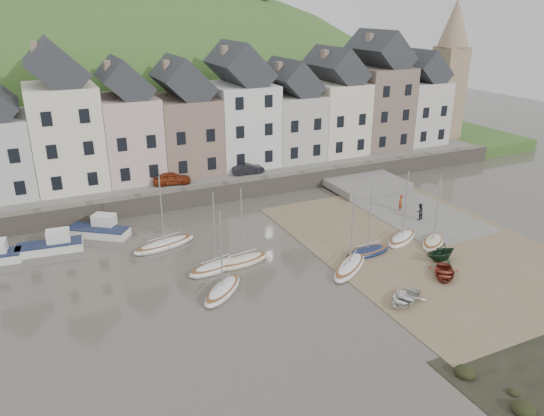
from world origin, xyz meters
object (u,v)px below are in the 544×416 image
rowboat_white (404,298)px  car_left (172,178)px  rowboat_red (444,273)px  person_dark (420,212)px  sailboat_0 (165,244)px  rowboat_green (442,252)px  person_red (400,203)px  car_right (248,169)px

rowboat_white → car_left: car_left is taller
rowboat_red → person_dark: person_dark is taller
sailboat_0 → rowboat_green: (18.74, -11.56, 0.52)m
rowboat_white → rowboat_green: (6.50, 3.70, 0.40)m
person_dark → car_left: bearing=-50.4°
rowboat_red → person_dark: 10.74m
person_red → car_left: 22.68m
sailboat_0 → car_right: bearing=42.0°
rowboat_white → person_dark: person_dark is taller
sailboat_0 → car_left: bearing=71.4°
rowboat_red → person_red: 12.91m
rowboat_white → rowboat_red: rowboat_white is taller
rowboat_white → car_right: size_ratio=0.89×
person_red → car_right: (-10.43, 12.70, 1.22)m
car_left → sailboat_0: bearing=171.8°
rowboat_green → car_left: (-15.10, 22.34, 1.46)m
rowboat_red → car_left: size_ratio=0.81×
rowboat_white → car_left: bearing=173.9°
rowboat_white → car_left: (-8.60, 26.04, 1.86)m
sailboat_0 → rowboat_white: 19.56m
rowboat_red → person_dark: bearing=99.6°
rowboat_white → person_red: (10.15, 13.34, 0.56)m
rowboat_red → rowboat_green: bearing=92.5°
rowboat_green → car_left: bearing=-150.9°
person_dark → rowboat_red: bearing=47.7°
person_dark → rowboat_white: bearing=34.6°
car_right → rowboat_white: bearing=-176.8°
person_red → car_right: car_right is taller
sailboat_0 → person_red: size_ratio=3.84×
rowboat_green → person_dark: bearing=146.8°
sailboat_0 → car_right: (11.96, 10.78, 1.91)m
sailboat_0 → person_dark: bearing=-11.1°
person_dark → car_left: 24.33m
rowboat_green → rowboat_red: 2.71m
rowboat_green → car_right: car_right is taller
rowboat_red → car_left: car_left is taller
sailboat_0 → rowboat_green: 22.02m
rowboat_green → sailboat_0: bearing=-126.6°
car_left → rowboat_white: bearing=-151.3°
rowboat_red → person_red: (5.29, 11.76, 0.57)m
car_left → car_right: (8.32, 0.00, -0.07)m
rowboat_white → person_dark: 14.97m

